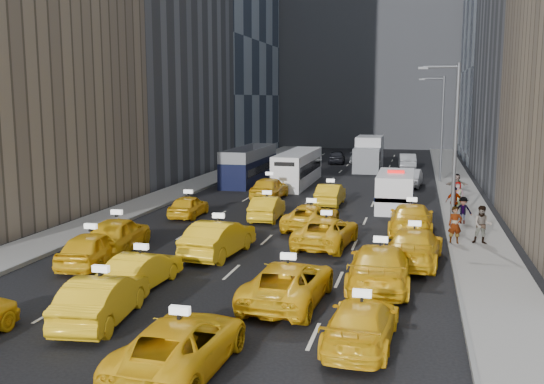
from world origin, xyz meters
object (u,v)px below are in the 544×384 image
(box_truck, at_px, (369,154))
(pedestrian_0, at_px, (455,225))
(taxi_1, at_px, (102,298))
(city_bus, at_px, (298,168))
(taxi_3, at_px, (361,323))
(taxi_2, at_px, (181,344))
(nypd_van, at_px, (395,191))
(double_decker, at_px, (249,165))

(box_truck, relative_size, pedestrian_0, 4.06)
(taxi_1, bearing_deg, city_bus, -96.86)
(taxi_3, bearing_deg, taxi_2, 34.65)
(city_bus, bearing_deg, pedestrian_0, -62.24)
(taxi_2, xyz_separation_m, city_bus, (-3.78, 35.21, 0.65))
(box_truck, bearing_deg, taxi_2, -89.62)
(taxi_1, xyz_separation_m, box_truck, (4.97, 44.21, 0.88))
(taxi_2, bearing_deg, box_truck, -88.68)
(taxi_1, bearing_deg, taxi_3, 173.63)
(nypd_van, bearing_deg, taxi_3, -84.02)
(taxi_3, height_order, box_truck, box_truck)
(taxi_1, bearing_deg, nypd_van, -117.01)
(box_truck, bearing_deg, double_decker, -127.10)
(taxi_1, bearing_deg, box_truck, -103.18)
(taxi_1, height_order, taxi_2, taxi_1)
(taxi_1, height_order, nypd_van, nypd_van)
(nypd_van, bearing_deg, taxi_2, -94.01)
(taxi_1, xyz_separation_m, nypd_van, (8.43, 22.88, 0.38))
(box_truck, xyz_separation_m, pedestrian_0, (6.70, -30.98, -0.59))
(nypd_van, xyz_separation_m, box_truck, (-3.46, 21.33, 0.50))
(taxi_1, height_order, box_truck, box_truck)
(taxi_3, xyz_separation_m, city_bus, (-8.30, 32.43, 0.69))
(taxi_3, bearing_deg, box_truck, -82.52)
(taxi_3, distance_m, nypd_van, 22.82)
(taxi_2, height_order, double_decker, double_decker)
(taxi_1, height_order, pedestrian_0, pedestrian_0)
(city_bus, height_order, box_truck, box_truck)
(double_decker, bearing_deg, pedestrian_0, -52.16)
(taxi_3, distance_m, double_decker, 35.05)
(nypd_van, bearing_deg, taxi_1, -104.04)
(city_bus, bearing_deg, taxi_1, -93.43)
(taxi_1, xyz_separation_m, city_bus, (0.05, 32.49, 0.60))
(double_decker, xyz_separation_m, pedestrian_0, (15.94, -19.51, -0.40))
(nypd_van, xyz_separation_m, pedestrian_0, (3.23, -9.64, -0.09))
(city_bus, bearing_deg, double_decker, 173.27)
(taxi_3, bearing_deg, pedestrian_0, -101.04)
(nypd_van, xyz_separation_m, city_bus, (-8.39, 9.61, 0.22))
(taxi_1, relative_size, double_decker, 0.46)
(nypd_van, relative_size, city_bus, 0.57)
(taxi_3, distance_m, pedestrian_0, 13.59)
(taxi_2, xyz_separation_m, pedestrian_0, (7.84, 15.95, 0.35))
(nypd_van, bearing_deg, city_bus, 137.29)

